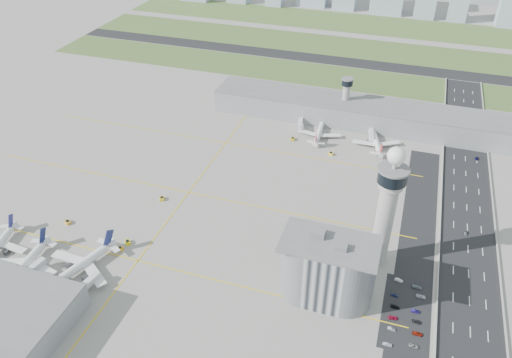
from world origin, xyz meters
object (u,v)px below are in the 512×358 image
(tug_0, at_px, (68,222))
(tug_2, at_px, (120,248))
(tug_4, at_px, (293,139))
(tug_5, at_px, (331,153))
(jet_bridge_near_1, at_px, (21,280))
(jet_bridge_far_0, at_px, (301,121))
(airplane_near_c, at_px, (77,263))
(car_lot_11, at_px, (417,287))
(control_tower, at_px, (387,203))
(car_lot_10, at_px, (421,296))
(airplane_near_b, at_px, (22,263))
(jet_bridge_near_2, at_px, (77,296))
(car_lot_8, at_px, (416,321))
(tug_1, at_px, (128,242))
(jet_bridge_far_1, at_px, (370,131))
(car_hw_1, at_px, (466,233))
(airplane_far_b, at_px, (377,138))
(car_hw_2, at_px, (477,159))
(car_lot_5, at_px, (399,280))
(car_lot_0, at_px, (387,344))
(car_lot_6, at_px, (414,346))
(car_lot_9, at_px, (415,311))
(secondary_tower, at_px, (346,96))
(car_lot_3, at_px, (395,307))
(car_lot_4, at_px, (395,295))
(tug_3, at_px, (162,198))
(admin_building, at_px, (327,269))
(car_lot_2, at_px, (393,318))
(airplane_far_a, at_px, (320,130))
(car_lot_7, at_px, (418,334))

(tug_0, xyz_separation_m, tug_2, (37.80, -9.47, -0.11))
(tug_4, height_order, tug_5, tug_4)
(jet_bridge_near_1, relative_size, jet_bridge_far_0, 1.00)
(airplane_near_c, xyz_separation_m, car_lot_11, (154.57, 40.49, -5.54))
(control_tower, bearing_deg, car_lot_10, -40.31)
(control_tower, relative_size, jet_bridge_near_1, 4.61)
(airplane_near_b, xyz_separation_m, airplane_near_c, (25.48, 7.84, 0.46))
(jet_bridge_near_2, bearing_deg, car_lot_8, -66.49)
(tug_4, bearing_deg, tug_1, -124.23)
(jet_bridge_far_1, distance_m, car_hw_1, 109.30)
(airplane_near_c, relative_size, airplane_far_b, 1.16)
(tug_2, height_order, car_hw_2, tug_2)
(airplane_near_b, xyz_separation_m, car_lot_11, (180.06, 48.32, -5.09))
(tug_1, bearing_deg, car_lot_5, -35.03)
(jet_bridge_far_1, relative_size, car_lot_0, 3.65)
(tug_2, distance_m, car_lot_6, 145.74)
(airplane_far_b, relative_size, jet_bridge_near_2, 2.71)
(jet_bridge_near_1, relative_size, car_lot_9, 3.79)
(jet_bridge_near_2, distance_m, car_lot_11, 155.32)
(secondary_tower, distance_m, car_lot_3, 179.61)
(control_tower, height_order, car_lot_4, control_tower)
(car_lot_8, height_order, car_hw_2, car_lot_8)
(car_hw_1, bearing_deg, jet_bridge_near_2, -147.68)
(car_lot_4, bearing_deg, car_lot_8, -135.22)
(tug_2, relative_size, car_lot_5, 0.82)
(jet_bridge_far_1, relative_size, car_lot_8, 3.62)
(airplane_far_b, relative_size, car_lot_3, 9.60)
(car_lot_6, bearing_deg, tug_4, 34.69)
(car_lot_11, bearing_deg, tug_4, 40.70)
(car_hw_2, bearing_deg, tug_3, -140.19)
(jet_bridge_far_1, relative_size, tug_3, 3.96)
(tug_1, relative_size, tug_2, 1.11)
(car_lot_9, bearing_deg, admin_building, 88.86)
(tug_3, distance_m, car_hw_2, 201.70)
(car_lot_2, bearing_deg, airplane_far_a, 16.31)
(tug_4, relative_size, car_lot_0, 0.92)
(airplane_near_b, height_order, car_lot_5, airplane_near_b)
(tug_3, bearing_deg, tug_1, -114.69)
(airplane_far_b, height_order, car_lot_8, airplane_far_b)
(jet_bridge_near_2, bearing_deg, tug_0, 49.86)
(tug_1, bearing_deg, tug_2, -145.11)
(tug_0, bearing_deg, tug_4, -11.08)
(jet_bridge_near_1, bearing_deg, car_lot_11, -62.35)
(admin_building, bearing_deg, car_lot_7, -13.93)
(tug_5, bearing_deg, car_lot_2, 34.46)
(car_lot_3, height_order, car_lot_6, car_lot_3)
(car_hw_1, bearing_deg, jet_bridge_near_1, -151.74)
(airplane_far_b, height_order, tug_4, airplane_far_b)
(car_lot_2, bearing_deg, secondary_tower, 9.19)
(tug_1, xyz_separation_m, car_lot_7, (144.97, -11.98, -0.38))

